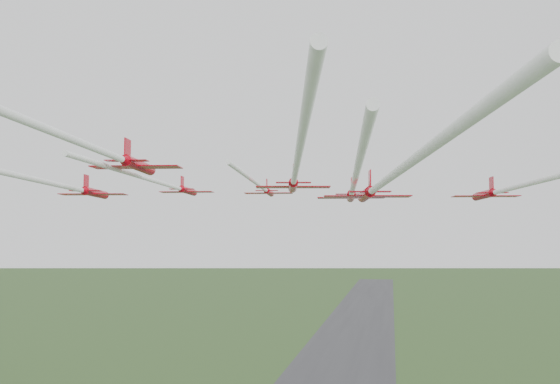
% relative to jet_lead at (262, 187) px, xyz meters
% --- Properties ---
extents(runway, '(38.00, 900.00, 0.04)m').
position_rel_jet_lead_xyz_m(runway, '(0.54, 190.34, -53.03)').
color(runway, '#333336').
rests_on(runway, ground).
extents(jet_lead, '(7.97, 45.67, 2.35)m').
position_rel_jet_lead_xyz_m(jet_lead, '(0.00, 0.00, 0.00)').
color(jet_lead, '#B20111').
extents(jet_row2_left, '(7.89, 46.00, 2.33)m').
position_rel_jet_lead_xyz_m(jet_row2_left, '(-10.04, -12.30, -0.59)').
color(jet_row2_left, '#B20111').
extents(jet_row2_right, '(9.91, 66.96, 2.82)m').
position_rel_jet_lead_xyz_m(jet_row2_right, '(14.56, -18.54, -1.65)').
color(jet_row2_right, '#B20111').
extents(jet_row3_left, '(10.06, 44.14, 2.42)m').
position_rel_jet_lead_xyz_m(jet_row3_left, '(-15.85, -27.67, -2.02)').
color(jet_row3_left, '#B20111').
extents(jet_row3_mid, '(14.89, 63.45, 2.80)m').
position_rel_jet_lead_xyz_m(jet_row3_mid, '(9.30, -27.88, -0.93)').
color(jet_row3_mid, '#B20111').
extents(jet_row3_right, '(11.16, 59.49, 2.43)m').
position_rel_jet_lead_xyz_m(jet_row3_right, '(32.27, -24.03, -2.17)').
color(jet_row3_right, '#B20111').
extents(jet_row4_left, '(9.51, 49.07, 2.69)m').
position_rel_jet_lead_xyz_m(jet_row4_left, '(-5.27, -40.94, -0.28)').
color(jet_row4_left, '#B20111').
extents(jet_row4_right, '(11.37, 54.75, 2.64)m').
position_rel_jet_lead_xyz_m(jet_row4_right, '(18.05, -38.22, -3.16)').
color(jet_row4_right, '#B20111').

